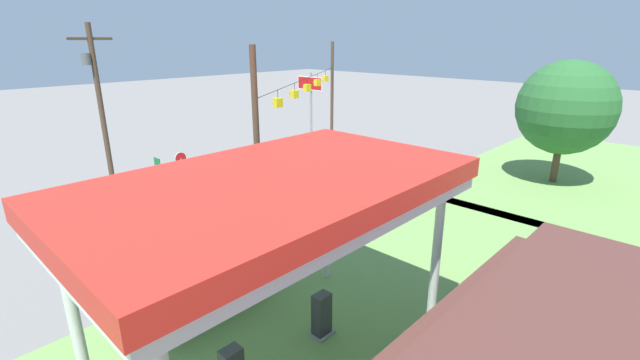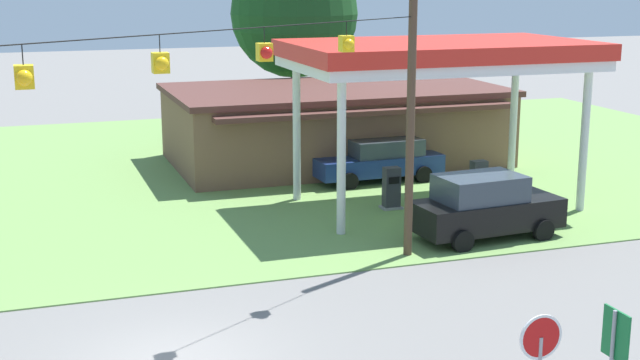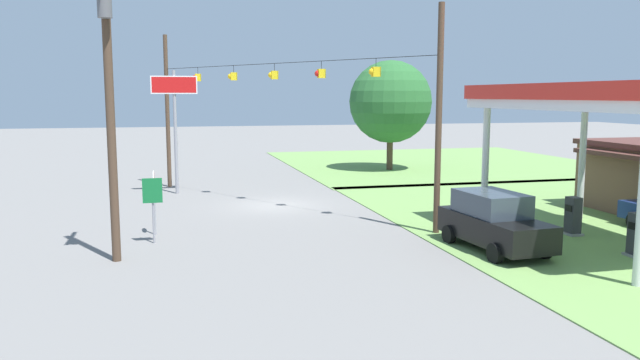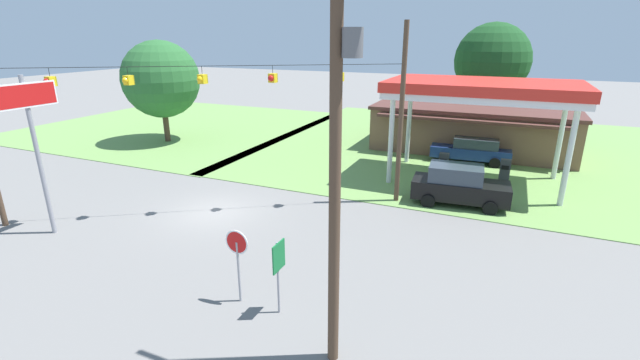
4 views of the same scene
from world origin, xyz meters
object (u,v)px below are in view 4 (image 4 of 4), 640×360
Objects in this scene: route_sign at (279,264)px; tree_behind_station at (492,61)px; tree_west_verge at (161,79)px; gas_station_canopy at (483,91)px; fuel_pump_far at (504,173)px; fuel_pump_near at (443,166)px; car_at_pumps_front at (459,185)px; stop_sign_overhead at (32,124)px; car_at_pumps_rear at (472,149)px; stop_sign_roadside at (237,250)px; gas_station_store at (472,126)px; utility_pole_main at (337,160)px.

tree_behind_station is at bearing 82.81° from route_sign.
tree_behind_station is 1.18× the size of tree_west_verge.
gas_station_canopy is 1.30× the size of tree_west_verge.
fuel_pump_near is at bearing 180.00° from fuel_pump_far.
stop_sign_overhead is (-15.57, -10.42, 3.76)m from car_at_pumps_front.
gas_station_canopy is at bearing 179.94° from fuel_pump_far.
route_sign is (-3.83, -19.72, 0.82)m from car_at_pumps_rear.
car_at_pumps_front is at bearing -95.03° from gas_station_canopy.
tree_west_verge reaches higher than stop_sign_roadside.
stop_sign_overhead reaches higher than car_at_pumps_rear.
stop_sign_roadside is at bearing -119.64° from car_at_pumps_front.
car_at_pumps_front is at bearing -87.76° from gas_station_store.
route_sign is at bearing -97.19° from tree_behind_station.
fuel_pump_far is at bearing -1.22° from tree_west_verge.
gas_station_canopy is 8.97m from gas_station_store.
stop_sign_roadside is 1.04× the size of route_sign.
gas_station_canopy is 16.94m from stop_sign_roadside.
gas_station_canopy is 1.52× the size of stop_sign_overhead.
stop_sign_overhead reaches higher than gas_station_canopy.
tree_behind_station is (3.92, 31.07, 4.32)m from route_sign.
gas_station_store is at bearing 81.79° from route_sign.
fuel_pump_far is 0.16× the size of tree_behind_station.
tree_west_verge is (-21.37, 17.28, -0.58)m from utility_pole_main.
utility_pole_main is (-3.70, -16.74, 4.76)m from fuel_pump_far.
fuel_pump_far is (2.54, -8.18, -0.93)m from gas_station_store.
gas_station_canopy is 2.13× the size of car_at_pumps_front.
car_at_pumps_front is 0.93× the size of car_at_pumps_rear.
gas_station_canopy is at bearing 42.41° from stop_sign_overhead.
car_at_pumps_front is 0.61× the size of tree_west_verge.
route_sign reaches higher than fuel_pump_near.
gas_station_store is 24.02m from route_sign.
fuel_pump_near is (-1.69, -0.00, -4.53)m from gas_station_canopy.
gas_station_canopy reaches higher than car_at_pumps_rear.
stop_sign_overhead is (-10.19, 1.02, 2.97)m from stop_sign_roadside.
gas_station_store is at bearing 87.32° from utility_pole_main.
tree_west_verge is (-19.10, 16.13, 3.18)m from route_sign.
route_sign is 0.25× the size of utility_pole_main.
fuel_pump_far is 17.80m from utility_pole_main.
tree_west_verge is at bearing -161.27° from gas_station_store.
fuel_pump_near is 0.63× the size of route_sign.
route_sign is at bearing -113.30° from car_at_pumps_front.
gas_station_store reaches higher than fuel_pump_near.
route_sign reaches higher than fuel_pump_far.
tree_behind_station is (5.39, 31.04, 4.22)m from stop_sign_roadside.
stop_sign_roadside reaches higher than fuel_pump_far.
stop_sign_overhead is 0.73× the size of tree_behind_station.
gas_station_store is 24.24m from stop_sign_roadside.
stop_sign_overhead reaches higher than fuel_pump_near.
car_at_pumps_rear is 12.46m from tree_behind_station.
tree_behind_station is at bearing 97.52° from fuel_pump_far.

